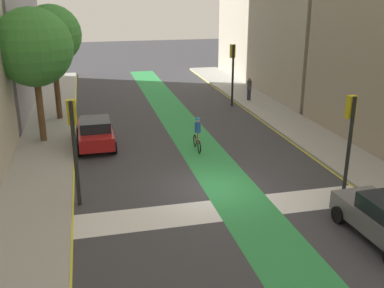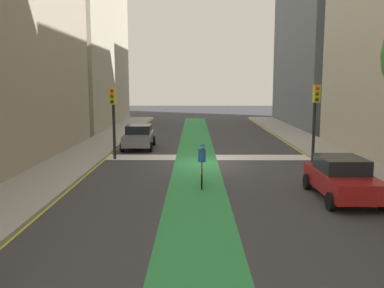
{
  "view_description": "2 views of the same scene",
  "coord_description": "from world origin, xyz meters",
  "views": [
    {
      "loc": [
        -5.07,
        -16.92,
        8.18
      ],
      "look_at": [
        -0.51,
        1.98,
        1.41
      ],
      "focal_mm": 41.57,
      "sensor_mm": 36.0,
      "label": 1
    },
    {
      "loc": [
        0.81,
        22.17,
        4.34
      ],
      "look_at": [
        0.93,
        2.64,
        1.48
      ],
      "focal_mm": 38.71,
      "sensor_mm": 36.0,
      "label": 2
    }
  ],
  "objects": [
    {
      "name": "car_red_left_far",
      "position": [
        -4.78,
        6.85,
        0.8
      ],
      "size": [
        2.04,
        4.21,
        1.57
      ],
      "color": "#A51919",
      "rests_on": "ground_plane"
    },
    {
      "name": "crosswalk_band",
      "position": [
        0.0,
        -2.0,
        0.0
      ],
      "size": [
        12.0,
        1.8,
        0.01
      ],
      "primitive_type": "cube",
      "color": "silver",
      "rests_on": "ground_plane"
    },
    {
      "name": "curb_stripe_left",
      "position": [
        -6.0,
        0.0,
        0.01
      ],
      "size": [
        0.16,
        60.0,
        0.01
      ],
      "primitive_type": "cube",
      "color": "yellow",
      "rests_on": "ground_plane"
    },
    {
      "name": "bike_lane_paint",
      "position": [
        0.71,
        0.0,
        0.0
      ],
      "size": [
        2.4,
        60.0,
        0.01
      ],
      "primitive_type": "cube",
      "color": "#2D8C47",
      "rests_on": "ground_plane"
    },
    {
      "name": "sidewalk_left",
      "position": [
        -7.5,
        0.0,
        0.07
      ],
      "size": [
        3.0,
        60.0,
        0.15
      ],
      "primitive_type": "cube",
      "color": "#9E9E99",
      "rests_on": "ground_plane"
    },
    {
      "name": "ground_plane",
      "position": [
        0.0,
        0.0,
        0.0
      ],
      "size": [
        120.0,
        120.0,
        0.0
      ],
      "primitive_type": "plane",
      "color": "#38383D"
    },
    {
      "name": "cyclist_in_lane",
      "position": [
        0.49,
        4.9,
        0.97
      ],
      "size": [
        0.32,
        1.73,
        1.86
      ],
      "color": "black",
      "rests_on": "ground_plane"
    },
    {
      "name": "car_grey_right_near",
      "position": [
        4.57,
        -5.46,
        0.8
      ],
      "size": [
        2.14,
        4.26,
        1.57
      ],
      "color": "slate",
      "rests_on": "ground_plane"
    },
    {
      "name": "curb_stripe_right",
      "position": [
        6.0,
        0.0,
        0.01
      ],
      "size": [
        0.16,
        60.0,
        0.01
      ],
      "primitive_type": "cube",
      "color": "yellow",
      "rests_on": "ground_plane"
    },
    {
      "name": "traffic_signal_near_left",
      "position": [
        -5.69,
        -0.11,
        3.0
      ],
      "size": [
        0.35,
        0.52,
        4.28
      ],
      "color": "black",
      "rests_on": "ground_plane"
    },
    {
      "name": "traffic_signal_near_right",
      "position": [
        5.44,
        -1.32,
        2.89
      ],
      "size": [
        0.35,
        0.52,
        4.11
      ],
      "color": "black",
      "rests_on": "ground_plane"
    },
    {
      "name": "sidewalk_right",
      "position": [
        7.5,
        0.0,
        0.07
      ],
      "size": [
        3.0,
        60.0,
        0.15
      ],
      "primitive_type": "cube",
      "color": "#9E9E99",
      "rests_on": "ground_plane"
    }
  ]
}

